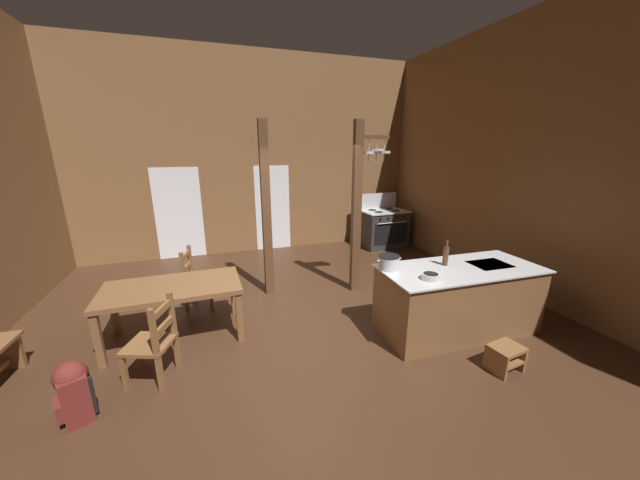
# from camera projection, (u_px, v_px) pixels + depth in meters

# --- Properties ---
(ground_plane) EXTENTS (8.56, 8.84, 0.10)m
(ground_plane) POSITION_uv_depth(u_px,v_px,m) (303.00, 336.00, 4.49)
(ground_plane) COLOR #422819
(wall_back) EXTENTS (8.56, 0.14, 4.54)m
(wall_back) POSITION_uv_depth(u_px,v_px,m) (254.00, 156.00, 7.58)
(wall_back) COLOR brown
(wall_back) RESTS_ON ground_plane
(wall_right) EXTENTS (0.14, 8.84, 4.54)m
(wall_right) POSITION_uv_depth(u_px,v_px,m) (544.00, 160.00, 5.08)
(wall_right) COLOR brown
(wall_right) RESTS_ON ground_plane
(glazed_door_back_left) EXTENTS (1.00, 0.01, 2.05)m
(glazed_door_back_left) POSITION_uv_depth(u_px,v_px,m) (179.00, 214.00, 7.31)
(glazed_door_back_left) COLOR white
(glazed_door_back_left) RESTS_ON ground_plane
(glazed_panel_back_right) EXTENTS (0.84, 0.01, 2.05)m
(glazed_panel_back_right) POSITION_uv_depth(u_px,v_px,m) (273.00, 208.00, 7.98)
(glazed_panel_back_right) COLOR white
(glazed_panel_back_right) RESTS_ON ground_plane
(kitchen_island) EXTENTS (2.19, 1.03, 0.92)m
(kitchen_island) POSITION_uv_depth(u_px,v_px,m) (457.00, 299.00, 4.45)
(kitchen_island) COLOR brown
(kitchen_island) RESTS_ON ground_plane
(stove_range) EXTENTS (1.17, 0.86, 1.32)m
(stove_range) POSITION_uv_depth(u_px,v_px,m) (383.00, 228.00, 8.33)
(stove_range) COLOR #2F2F2F
(stove_range) RESTS_ON ground_plane
(support_post_with_pot_rack) EXTENTS (0.63, 0.25, 2.89)m
(support_post_with_pot_rack) POSITION_uv_depth(u_px,v_px,m) (359.00, 202.00, 5.44)
(support_post_with_pot_rack) COLOR brown
(support_post_with_pot_rack) RESTS_ON ground_plane
(support_post_center) EXTENTS (0.14, 0.14, 2.89)m
(support_post_center) POSITION_uv_depth(u_px,v_px,m) (266.00, 211.00, 5.35)
(support_post_center) COLOR brown
(support_post_center) RESTS_ON ground_plane
(step_stool) EXTENTS (0.39, 0.32, 0.30)m
(step_stool) POSITION_uv_depth(u_px,v_px,m) (505.00, 356.00, 3.69)
(step_stool) COLOR brown
(step_stool) RESTS_ON ground_plane
(dining_table) EXTENTS (1.72, 0.94, 0.74)m
(dining_table) POSITION_uv_depth(u_px,v_px,m) (173.00, 292.00, 4.22)
(dining_table) COLOR brown
(dining_table) RESTS_ON ground_plane
(ladderback_chair_near_window) EXTENTS (0.53, 0.53, 0.95)m
(ladderback_chair_near_window) POSITION_uv_depth(u_px,v_px,m) (197.00, 278.00, 5.17)
(ladderback_chair_near_window) COLOR brown
(ladderback_chair_near_window) RESTS_ON ground_plane
(ladderback_chair_by_post) EXTENTS (0.57, 0.57, 0.95)m
(ladderback_chair_by_post) POSITION_uv_depth(u_px,v_px,m) (154.00, 343.00, 3.47)
(ladderback_chair_by_post) COLOR brown
(ladderback_chair_by_post) RESTS_ON ground_plane
(backpack) EXTENTS (0.37, 0.38, 0.60)m
(backpack) POSITION_uv_depth(u_px,v_px,m) (73.00, 389.00, 2.99)
(backpack) COLOR maroon
(backpack) RESTS_ON ground_plane
(stockpot_on_counter) EXTENTS (0.35, 0.28, 0.19)m
(stockpot_on_counter) POSITION_uv_depth(u_px,v_px,m) (389.00, 262.00, 4.25)
(stockpot_on_counter) COLOR silver
(stockpot_on_counter) RESTS_ON kitchen_island
(mixing_bowl_on_counter) EXTENTS (0.21, 0.21, 0.08)m
(mixing_bowl_on_counter) POSITION_uv_depth(u_px,v_px,m) (431.00, 277.00, 3.92)
(mixing_bowl_on_counter) COLOR silver
(mixing_bowl_on_counter) RESTS_ON kitchen_island
(bottle_tall_on_counter) EXTENTS (0.07, 0.07, 0.35)m
(bottle_tall_on_counter) POSITION_uv_depth(u_px,v_px,m) (446.00, 255.00, 4.38)
(bottle_tall_on_counter) COLOR #56331E
(bottle_tall_on_counter) RESTS_ON kitchen_island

